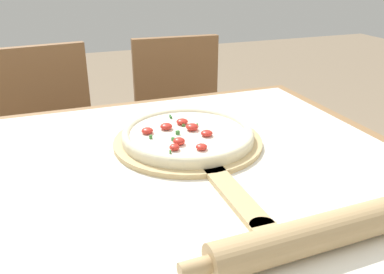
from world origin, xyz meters
The scene contains 7 objects.
dining_table centered at (0.00, 0.00, 0.64)m, with size 1.11×0.99×0.76m.
towel_cloth centered at (0.00, 0.00, 0.76)m, with size 1.03×0.91×0.00m.
pizza_peel centered at (0.05, 0.09, 0.77)m, with size 0.37×0.59×0.01m.
pizza centered at (0.05, 0.11, 0.79)m, with size 0.33×0.33×0.04m.
rolling_pin centered at (0.09, -0.34, 0.79)m, with size 0.43×0.07×0.06m.
chair_left centered at (-0.28, 0.83, 0.51)m, with size 0.44×0.44×0.88m.
chair_right centered at (0.28, 0.83, 0.51)m, with size 0.42×0.42×0.88m.
Camera 1 is at (-0.26, -0.76, 1.19)m, focal length 38.00 mm.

